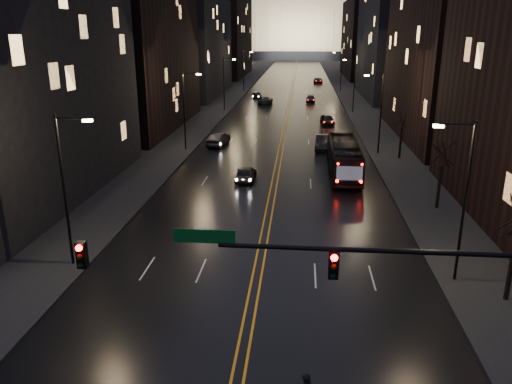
% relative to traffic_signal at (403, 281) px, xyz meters
% --- Properties ---
extents(road, '(20.00, 320.00, 0.02)m').
position_rel_traffic_signal_xyz_m(road, '(-5.91, 130.00, -5.09)').
color(road, black).
rests_on(road, ground).
extents(sidewalk_left, '(8.00, 320.00, 0.16)m').
position_rel_traffic_signal_xyz_m(sidewalk_left, '(-19.91, 130.00, -5.02)').
color(sidewalk_left, black).
rests_on(sidewalk_left, ground).
extents(sidewalk_right, '(8.00, 320.00, 0.16)m').
position_rel_traffic_signal_xyz_m(sidewalk_right, '(8.09, 130.00, -5.02)').
color(sidewalk_right, black).
rests_on(sidewalk_right, ground).
extents(center_line, '(0.62, 320.00, 0.01)m').
position_rel_traffic_signal_xyz_m(center_line, '(-5.91, 130.00, -5.08)').
color(center_line, orange).
rests_on(center_line, road).
extents(building_left_near, '(12.00, 28.00, 22.00)m').
position_rel_traffic_signal_xyz_m(building_left_near, '(-26.91, 22.00, 5.90)').
color(building_left_near, black).
rests_on(building_left_near, ground).
extents(building_left_mid, '(12.00, 30.00, 28.00)m').
position_rel_traffic_signal_xyz_m(building_left_mid, '(-26.91, 54.00, 8.90)').
color(building_left_mid, black).
rests_on(building_left_mid, ground).
extents(building_left_far, '(12.00, 34.00, 20.00)m').
position_rel_traffic_signal_xyz_m(building_left_far, '(-26.91, 92.00, 4.90)').
color(building_left_far, black).
rests_on(building_left_far, ground).
extents(building_left_dist, '(12.00, 40.00, 24.00)m').
position_rel_traffic_signal_xyz_m(building_left_dist, '(-26.91, 140.00, 6.90)').
color(building_left_dist, black).
rests_on(building_left_dist, ground).
extents(building_right_mid, '(12.00, 34.00, 26.00)m').
position_rel_traffic_signal_xyz_m(building_right_mid, '(15.09, 92.00, 7.90)').
color(building_right_mid, black).
rests_on(building_right_mid, ground).
extents(building_right_dist, '(12.00, 40.00, 22.00)m').
position_rel_traffic_signal_xyz_m(building_right_dist, '(15.09, 140.00, 5.90)').
color(building_right_dist, black).
rests_on(building_right_dist, ground).
extents(capitol, '(90.00, 50.00, 58.50)m').
position_rel_traffic_signal_xyz_m(capitol, '(-5.91, 250.00, 12.05)').
color(capitol, black).
rests_on(capitol, ground).
extents(traffic_signal, '(17.29, 0.45, 7.00)m').
position_rel_traffic_signal_xyz_m(traffic_signal, '(0.00, 0.00, 0.00)').
color(traffic_signal, black).
rests_on(traffic_signal, ground).
extents(streetlamp_right_near, '(2.13, 0.25, 9.00)m').
position_rel_traffic_signal_xyz_m(streetlamp_right_near, '(4.91, 10.00, -0.02)').
color(streetlamp_right_near, black).
rests_on(streetlamp_right_near, ground).
extents(streetlamp_left_near, '(2.13, 0.25, 9.00)m').
position_rel_traffic_signal_xyz_m(streetlamp_left_near, '(-16.72, 10.00, -0.02)').
color(streetlamp_left_near, black).
rests_on(streetlamp_left_near, ground).
extents(streetlamp_right_mid, '(2.13, 0.25, 9.00)m').
position_rel_traffic_signal_xyz_m(streetlamp_right_mid, '(4.91, 40.00, -0.02)').
color(streetlamp_right_mid, black).
rests_on(streetlamp_right_mid, ground).
extents(streetlamp_left_mid, '(2.13, 0.25, 9.00)m').
position_rel_traffic_signal_xyz_m(streetlamp_left_mid, '(-16.72, 40.00, -0.02)').
color(streetlamp_left_mid, black).
rests_on(streetlamp_left_mid, ground).
extents(streetlamp_right_far, '(2.13, 0.25, 9.00)m').
position_rel_traffic_signal_xyz_m(streetlamp_right_far, '(4.91, 70.00, -0.02)').
color(streetlamp_right_far, black).
rests_on(streetlamp_right_far, ground).
extents(streetlamp_left_far, '(2.13, 0.25, 9.00)m').
position_rel_traffic_signal_xyz_m(streetlamp_left_far, '(-16.72, 70.00, -0.02)').
color(streetlamp_left_far, black).
rests_on(streetlamp_left_far, ground).
extents(streetlamp_right_dist, '(2.13, 0.25, 9.00)m').
position_rel_traffic_signal_xyz_m(streetlamp_right_dist, '(4.91, 100.00, -0.02)').
color(streetlamp_right_dist, black).
rests_on(streetlamp_right_dist, ground).
extents(streetlamp_left_dist, '(2.13, 0.25, 9.00)m').
position_rel_traffic_signal_xyz_m(streetlamp_left_dist, '(-16.72, 100.00, -0.02)').
color(streetlamp_left_dist, black).
rests_on(streetlamp_left_dist, ground).
extents(tree_right_mid, '(2.40, 2.40, 6.65)m').
position_rel_traffic_signal_xyz_m(tree_right_mid, '(7.09, 22.00, -0.58)').
color(tree_right_mid, black).
rests_on(tree_right_mid, ground).
extents(tree_right_far, '(2.40, 2.40, 6.65)m').
position_rel_traffic_signal_xyz_m(tree_right_far, '(7.09, 38.00, -0.58)').
color(tree_right_far, black).
rests_on(tree_right_far, ground).
extents(bus, '(2.87, 11.77, 3.27)m').
position_rel_traffic_signal_xyz_m(bus, '(0.57, 31.40, -3.47)').
color(bus, black).
rests_on(bus, ground).
extents(oncoming_car_a, '(1.84, 4.33, 1.46)m').
position_rel_traffic_signal_xyz_m(oncoming_car_a, '(-8.61, 28.44, -4.37)').
color(oncoming_car_a, black).
rests_on(oncoming_car_a, ground).
extents(oncoming_car_b, '(2.35, 5.08, 1.61)m').
position_rel_traffic_signal_xyz_m(oncoming_car_b, '(-13.53, 42.88, -4.30)').
color(oncoming_car_b, black).
rests_on(oncoming_car_b, ground).
extents(oncoming_car_c, '(2.61, 5.21, 1.42)m').
position_rel_traffic_signal_xyz_m(oncoming_car_c, '(-10.43, 79.31, -4.40)').
color(oncoming_car_c, black).
rests_on(oncoming_car_c, ground).
extents(oncoming_car_d, '(2.53, 4.90, 1.36)m').
position_rel_traffic_signal_xyz_m(oncoming_car_d, '(-12.81, 87.35, -4.42)').
color(oncoming_car_d, black).
rests_on(oncoming_car_d, ground).
extents(receding_car_a, '(2.15, 5.15, 1.66)m').
position_rel_traffic_signal_xyz_m(receding_car_a, '(-0.95, 41.91, -4.28)').
color(receding_car_a, black).
rests_on(receding_car_a, ground).
extents(receding_car_b, '(2.28, 4.62, 1.51)m').
position_rel_traffic_signal_xyz_m(receding_car_b, '(0.27, 58.33, -4.35)').
color(receding_car_b, black).
rests_on(receding_car_b, ground).
extents(receding_car_c, '(1.86, 4.41, 1.27)m').
position_rel_traffic_signal_xyz_m(receding_car_c, '(-1.85, 82.59, -4.47)').
color(receding_car_c, black).
rests_on(receding_car_c, ground).
extents(receding_car_d, '(2.38, 5.05, 1.39)m').
position_rel_traffic_signal_xyz_m(receding_car_d, '(0.64, 120.47, -4.41)').
color(receding_car_d, black).
rests_on(receding_car_d, ground).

